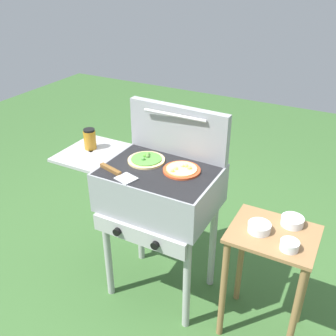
% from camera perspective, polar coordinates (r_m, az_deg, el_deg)
% --- Properties ---
extents(ground_plane, '(8.00, 8.00, 0.00)m').
position_cam_1_polar(ground_plane, '(2.68, -0.99, -17.25)').
color(ground_plane, '#38602D').
extents(grill, '(0.96, 0.53, 0.90)m').
position_cam_1_polar(grill, '(2.21, -1.52, -3.41)').
color(grill, gray).
rests_on(grill, ground_plane).
extents(grill_lid_open, '(0.63, 0.09, 0.30)m').
position_cam_1_polar(grill_lid_open, '(2.23, 1.46, 5.59)').
color(grill_lid_open, gray).
rests_on(grill_lid_open, grill).
extents(pizza_cheese, '(0.21, 0.21, 0.03)m').
position_cam_1_polar(pizza_cheese, '(2.11, 2.05, -0.25)').
color(pizza_cheese, '#C64723').
rests_on(pizza_cheese, grill).
extents(pizza_veggie, '(0.22, 0.22, 0.04)m').
position_cam_1_polar(pizza_veggie, '(2.21, -3.23, 1.26)').
color(pizza_veggie, '#E0C17F').
rests_on(pizza_veggie, grill).
extents(sauce_jar, '(0.07, 0.07, 0.13)m').
position_cam_1_polar(sauce_jar, '(2.39, -11.51, 4.24)').
color(sauce_jar, '#B77A1E').
rests_on(sauce_jar, grill).
extents(spatula, '(0.27, 0.13, 0.02)m').
position_cam_1_polar(spatula, '(2.09, -7.59, -0.73)').
color(spatula, '#B7BABF').
rests_on(spatula, grill).
extents(prep_table, '(0.44, 0.36, 0.70)m').
position_cam_1_polar(prep_table, '(2.17, 14.74, -13.30)').
color(prep_table, olive).
rests_on(prep_table, ground_plane).
extents(topping_bowl_near, '(0.12, 0.12, 0.04)m').
position_cam_1_polar(topping_bowl_near, '(2.03, 13.37, -8.61)').
color(topping_bowl_near, silver).
rests_on(topping_bowl_near, prep_table).
extents(topping_bowl_far, '(0.09, 0.09, 0.04)m').
position_cam_1_polar(topping_bowl_far, '(1.96, 17.56, -10.92)').
color(topping_bowl_far, silver).
rests_on(topping_bowl_far, prep_table).
extents(topping_bowl_middle, '(0.12, 0.12, 0.04)m').
position_cam_1_polar(topping_bowl_middle, '(2.12, 17.95, -7.55)').
color(topping_bowl_middle, silver).
rests_on(topping_bowl_middle, prep_table).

